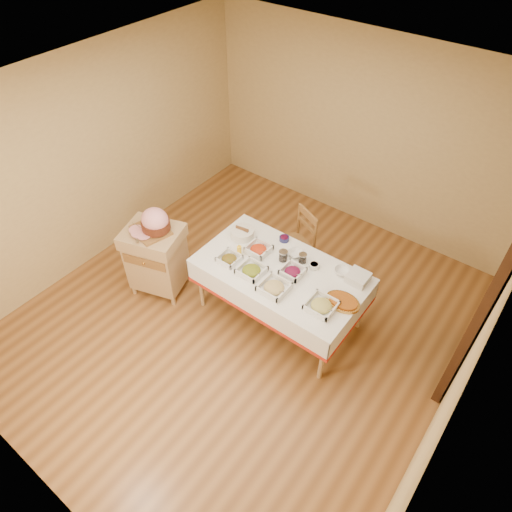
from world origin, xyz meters
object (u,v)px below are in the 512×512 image
Objects in this scene: preserve_jar_right at (303,258)px; mustard_bottle at (239,250)px; plate_stack at (358,278)px; brass_platter at (343,302)px; dining_table at (280,280)px; preserve_jar_left at (283,256)px; butcher_cart at (156,256)px; bread_basket at (242,233)px; dining_chair at (296,244)px; ham_on_board at (154,222)px.

preserve_jar_right is 0.72× the size of mustard_bottle.
plate_stack is 0.36m from brass_platter.
dining_table is at bearing -153.96° from plate_stack.
brass_platter is at bearing -9.90° from preserve_jar_left.
preserve_jar_right is at bearing 64.56° from dining_table.
preserve_jar_right reaches higher than dining_table.
bread_basket is (0.76, 0.68, 0.30)m from butcher_cart.
preserve_jar_right is (0.11, 0.24, 0.21)m from dining_table.
dining_table is at bearing -69.94° from dining_chair.
preserve_jar_left is at bearing -71.73° from dining_chair.
mustard_bottle is (0.89, 0.38, -0.20)m from ham_on_board.
plate_stack is at bearing -19.67° from dining_chair.
preserve_jar_left reaches higher than brass_platter.
dining_table is 15.97× the size of preserve_jar_right.
ham_on_board reaches higher than bread_basket.
plate_stack is at bearing 21.86° from butcher_cart.
preserve_jar_right is at bearing 4.84° from bread_basket.
dining_chair reaches higher than preserve_jar_right.
bread_basket is at bearing -175.16° from preserve_jar_right.
preserve_jar_right is 0.42× the size of bread_basket.
dining_table is 1.53m from ham_on_board.
preserve_jar_right is 0.62m from plate_stack.
dining_table is 0.27m from preserve_jar_left.
ham_on_board is 3.51× the size of preserve_jar_left.
dining_chair is at bearing 46.36° from ham_on_board.
butcher_cart is 0.52m from ham_on_board.
plate_stack is (0.73, 0.35, 0.21)m from dining_table.
brass_platter is (0.03, -0.36, -0.02)m from plate_stack.
butcher_cart is 0.97× the size of dining_chair.
bread_basket is 1.41m from plate_stack.
dining_chair is 1.27m from brass_platter.
dining_table is 4.07× the size of ham_on_board.
preserve_jar_left is 1.12× the size of preserve_jar_right.
mustard_bottle is 1.26m from brass_platter.
dining_table is 6.71× the size of bread_basket.
ham_on_board reaches higher than preserve_jar_left.
dining_chair is at bearing 46.08° from butcher_cart.
butcher_cart reaches higher than bread_basket.
preserve_jar_left is 0.49m from mustard_bottle.
butcher_cart is 2.03× the size of ham_on_board.
bread_basket is (-0.17, 0.27, -0.02)m from mustard_bottle.
butcher_cart is 7.11× the size of preserve_jar_left.
brass_platter is (1.01, -0.71, 0.30)m from dining_chair.
butcher_cart is 1.53m from preserve_jar_left.
mustard_bottle reaches higher than dining_table.
butcher_cart reaches higher than preserve_jar_left.
preserve_jar_right is at bearing 29.36° from preserve_jar_left.
brass_platter is at bearing 3.87° from mustard_bottle.
mustard_bottle is (-0.43, -0.23, 0.01)m from preserve_jar_left.
bread_basket is at bearing 41.91° from butcher_cart.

